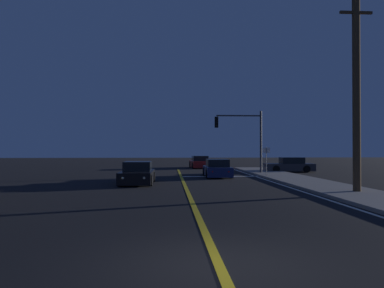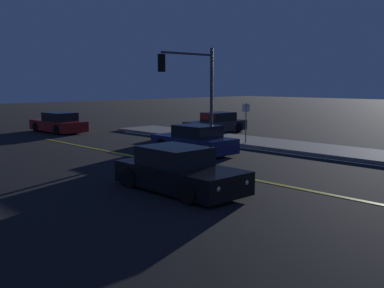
% 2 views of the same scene
% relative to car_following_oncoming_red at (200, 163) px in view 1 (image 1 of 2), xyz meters
% --- Properties ---
extents(ground_plane, '(160.00, 160.00, 0.00)m').
position_rel_car_following_oncoming_red_xyz_m(ground_plane, '(-2.45, -33.80, -0.58)').
color(ground_plane, black).
extents(sidewalk_right, '(3.20, 40.97, 0.15)m').
position_rel_car_following_oncoming_red_xyz_m(sidewalk_right, '(5.08, -22.42, -0.51)').
color(sidewalk_right, gray).
rests_on(sidewalk_right, ground).
extents(lane_line_center, '(0.20, 38.70, 0.01)m').
position_rel_car_following_oncoming_red_xyz_m(lane_line_center, '(-2.45, -22.42, -0.58)').
color(lane_line_center, gold).
rests_on(lane_line_center, ground).
extents(lane_line_edge_right, '(0.16, 38.70, 0.01)m').
position_rel_car_following_oncoming_red_xyz_m(lane_line_edge_right, '(3.23, -22.42, -0.58)').
color(lane_line_edge_right, silver).
rests_on(lane_line_edge_right, ground).
extents(stop_bar, '(5.93, 0.50, 0.01)m').
position_rel_car_following_oncoming_red_xyz_m(stop_bar, '(0.51, -12.54, -0.58)').
color(stop_bar, silver).
rests_on(stop_bar, ground).
extents(car_following_oncoming_red, '(2.12, 4.62, 1.34)m').
position_rel_car_following_oncoming_red_xyz_m(car_following_oncoming_red, '(0.00, 0.00, 0.00)').
color(car_following_oncoming_red, maroon).
rests_on(car_following_oncoming_red, ground).
extents(car_side_waiting_navy, '(1.96, 4.28, 1.34)m').
position_rel_car_following_oncoming_red_xyz_m(car_side_waiting_navy, '(0.25, -12.95, -0.00)').
color(car_side_waiting_navy, navy).
rests_on(car_side_waiting_navy, ground).
extents(car_far_approaching_black, '(2.02, 4.43, 1.34)m').
position_rel_car_following_oncoming_red_xyz_m(car_far_approaching_black, '(-5.28, -17.92, -0.00)').
color(car_far_approaching_black, black).
rests_on(car_far_approaching_black, ground).
extents(car_distant_tail_charcoal, '(4.48, 2.03, 1.34)m').
position_rel_car_following_oncoming_red_xyz_m(car_distant_tail_charcoal, '(7.60, -7.55, -0.00)').
color(car_distant_tail_charcoal, '#2D2D33').
rests_on(car_distant_tail_charcoal, ground).
extents(traffic_signal_near_right, '(3.96, 0.28, 5.27)m').
position_rel_car_following_oncoming_red_xyz_m(traffic_signal_near_right, '(2.80, -10.24, 2.95)').
color(traffic_signal_near_right, '#38383D').
rests_on(traffic_signal_near_right, ground).
extents(utility_pole_right, '(1.84, 0.36, 9.91)m').
position_rel_car_following_oncoming_red_xyz_m(utility_pole_right, '(5.38, -23.79, 4.52)').
color(utility_pole_right, '#4C3823').
rests_on(utility_pole_right, ground).
extents(street_sign_corner, '(0.56, 0.06, 2.25)m').
position_rel_car_following_oncoming_red_xyz_m(street_sign_corner, '(3.98, -13.04, 0.94)').
color(street_sign_corner, slate).
rests_on(street_sign_corner, ground).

